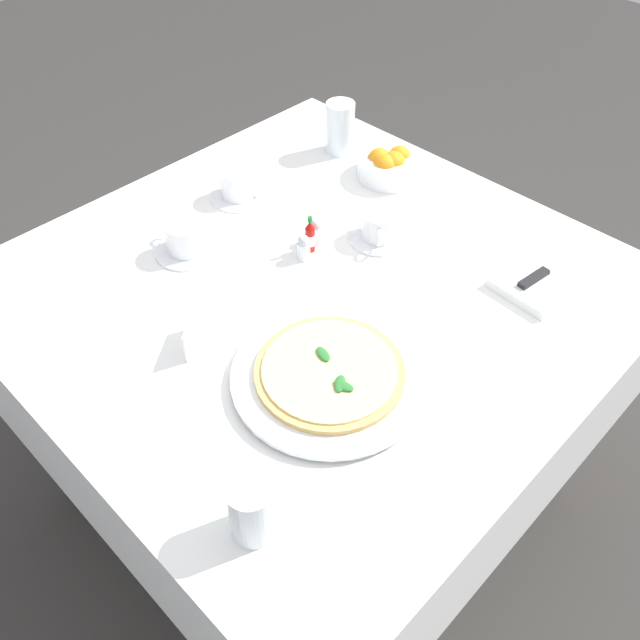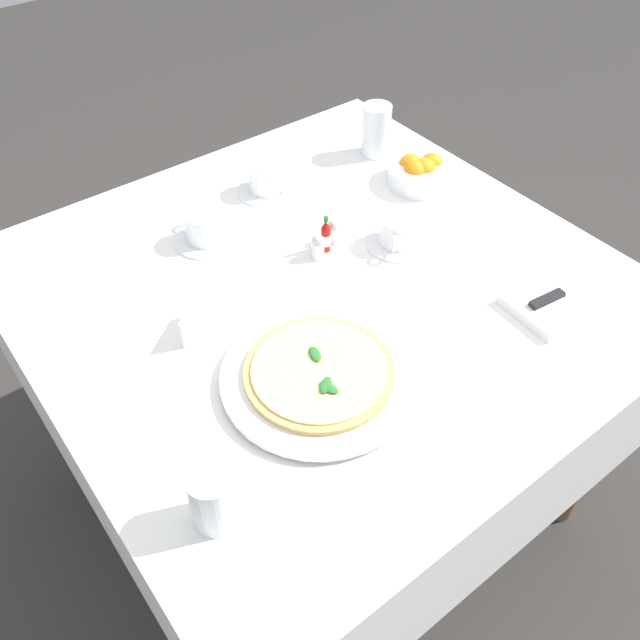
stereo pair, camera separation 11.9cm
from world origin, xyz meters
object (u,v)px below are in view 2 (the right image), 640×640
coffee_cup_far_left (397,232)px  napkin_folded (564,296)px  water_glass_near_right (376,132)px  pizza (319,371)px  salt_shaker (334,232)px  dinner_knife (567,290)px  water_glass_left_edge (214,500)px  citrus_bowl (420,172)px  coffee_cup_back_corner (266,180)px  menu_card (193,319)px  pizza_plate (319,377)px  coffee_cup_near_left (204,228)px  hot_sauce_bottle (326,236)px  pepper_shaker (318,248)px

coffee_cup_far_left → napkin_folded: coffee_cup_far_left is taller
water_glass_near_right → pizza: bearing=-137.9°
water_glass_near_right → salt_shaker: (-0.30, -0.21, -0.03)m
dinner_knife → water_glass_left_edge: bearing=-174.0°
citrus_bowl → pizza: bearing=-148.5°
pizza → coffee_cup_back_corner: coffee_cup_back_corner is taller
napkin_folded → menu_card: size_ratio=3.07×
napkin_folded → salt_shaker: size_ratio=4.04×
citrus_bowl → coffee_cup_far_left: bearing=-145.0°
coffee_cup_back_corner → citrus_bowl: bearing=-31.4°
citrus_bowl → salt_shaker: (-0.29, -0.05, -0.00)m
coffee_cup_back_corner → dinner_knife: (0.24, -0.64, -0.01)m
coffee_cup_back_corner → dinner_knife: 0.68m
menu_card → dinner_knife: bearing=-67.7°
pizza_plate → pizza: (-0.00, -0.00, 0.01)m
coffee_cup_near_left → hot_sauce_bottle: bearing=-44.4°
water_glass_left_edge → pizza: bearing=22.7°
hot_sauce_bottle → citrus_bowl: bearing=11.3°
water_glass_left_edge → water_glass_near_right: 1.01m
coffee_cup_near_left → napkin_folded: 0.72m
napkin_folded → citrus_bowl: (0.06, 0.45, 0.02)m
coffee_cup_near_left → pepper_shaker: (0.15, -0.19, -0.01)m
pizza_plate → water_glass_near_right: size_ratio=2.67×
napkin_folded → dinner_knife: 0.01m
coffee_cup_back_corner → pepper_shaker: 0.26m
coffee_cup_back_corner → pepper_shaker: coffee_cup_back_corner is taller
coffee_cup_near_left → water_glass_near_right: 0.51m
hot_sauce_bottle → dinner_knife: bearing=-55.7°
coffee_cup_back_corner → menu_card: coffee_cup_back_corner is taller
water_glass_left_edge → salt_shaker: (0.52, 0.39, -0.02)m
pizza → pizza_plate: bearing=74.0°
coffee_cup_back_corner → water_glass_near_right: (0.30, -0.02, 0.03)m
coffee_cup_far_left → water_glass_near_right: (0.20, 0.30, 0.03)m
napkin_folded → pepper_shaker: size_ratio=4.04×
napkin_folded → salt_shaker: (-0.24, 0.40, 0.02)m
napkin_folded → pizza_plate: bearing=169.4°
hot_sauce_bottle → salt_shaker: hot_sauce_bottle is taller
coffee_cup_near_left → pepper_shaker: 0.24m
salt_shaker → dinner_knife: bearing=-59.3°
coffee_cup_near_left → water_glass_near_right: (0.50, 0.05, 0.03)m
water_glass_near_right → water_glass_left_edge: bearing=-143.3°
hot_sauce_bottle → coffee_cup_back_corner: bearing=84.9°
coffee_cup_far_left → menu_card: bearing=176.1°
napkin_folded → citrus_bowl: 0.46m
pizza → water_glass_left_edge: water_glass_left_edge is taller
citrus_bowl → menu_card: citrus_bowl is taller
pizza → salt_shaker: bearing=48.2°
coffee_cup_far_left → coffee_cup_back_corner: bearing=108.4°
dinner_knife → citrus_bowl: bearing=89.7°
citrus_bowl → pepper_shaker: (-0.35, -0.07, -0.00)m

